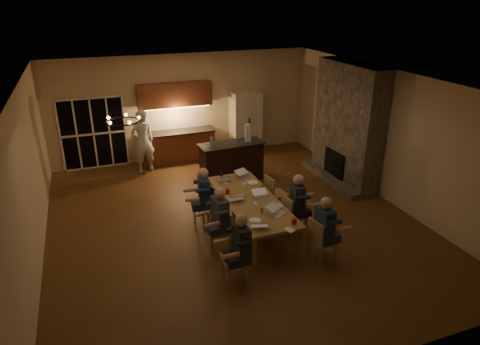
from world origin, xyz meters
name	(u,v)px	position (x,y,z in m)	size (l,w,h in m)	color
floor	(233,221)	(0.00, 0.00, 0.00)	(9.00, 9.00, 0.00)	brown
back_wall	(183,107)	(0.00, 4.52, 1.60)	(8.00, 0.04, 3.20)	beige
left_wall	(27,182)	(-4.02, 0.00, 1.60)	(0.04, 9.00, 3.20)	beige
right_wall	(387,136)	(4.02, 0.00, 1.60)	(0.04, 9.00, 3.20)	beige
ceiling	(232,80)	(0.00, 0.00, 3.22)	(8.00, 9.00, 0.04)	white
french_doors	(94,134)	(-2.70, 4.47, 1.05)	(1.86, 0.08, 2.10)	black
fireplace	(348,124)	(3.70, 1.20, 1.60)	(0.58, 2.50, 3.20)	#706858
kitchenette	(177,123)	(-0.30, 4.20, 1.20)	(2.24, 0.68, 2.40)	brown
refrigerator	(245,123)	(1.90, 4.15, 1.00)	(0.90, 0.68, 2.00)	beige
dining_table	(251,215)	(0.24, -0.51, 0.38)	(1.10, 2.93, 0.75)	#A07140
bar_island	(232,162)	(0.74, 2.20, 0.54)	(1.76, 0.68, 1.08)	black
chair_left_near	(234,258)	(-0.68, -2.03, 0.45)	(0.44, 0.44, 0.89)	#AD7E56
chair_left_mid	(221,230)	(-0.61, -1.03, 0.45)	(0.44, 0.44, 0.89)	#AD7E56
chair_left_far	(206,207)	(-0.62, 0.03, 0.45)	(0.44, 0.44, 0.89)	#AD7E56
chair_right_near	(323,240)	(1.13, -2.04, 0.45)	(0.44, 0.44, 0.89)	#AD7E56
chair_right_mid	(295,214)	(1.08, -0.94, 0.45)	(0.44, 0.44, 0.89)	#AD7E56
chair_right_far	(276,193)	(1.16, 0.15, 0.45)	(0.44, 0.44, 0.89)	#AD7E56
person_left_near	(241,249)	(-0.60, -2.16, 0.69)	(0.60, 0.60, 1.38)	#24262E
person_right_near	(324,230)	(1.09, -2.09, 0.69)	(0.60, 0.60, 1.38)	#1E334B
person_left_mid	(220,220)	(-0.62, -1.03, 0.69)	(0.60, 0.60, 1.38)	#3C4247
person_right_mid	(297,205)	(1.11, -0.97, 0.69)	(0.60, 0.60, 1.38)	#24262E
person_left_far	(204,197)	(-0.64, 0.05, 0.69)	(0.60, 0.60, 1.38)	#1E334B
standing_person	(143,141)	(-1.42, 3.67, 0.92)	(0.67, 0.44, 1.84)	white
chandelier	(123,121)	(-2.24, -0.59, 2.75)	(0.59, 0.59, 0.03)	black
laptop_a	(259,220)	(-0.03, -1.60, 0.86)	(0.32, 0.28, 0.23)	silver
laptop_b	(278,209)	(0.49, -1.32, 0.86)	(0.32, 0.28, 0.23)	silver
laptop_c	(235,194)	(-0.07, -0.38, 0.86)	(0.32, 0.28, 0.23)	silver
laptop_d	(261,194)	(0.45, -0.57, 0.86)	(0.32, 0.28, 0.23)	silver
laptop_e	(224,175)	(0.03, 0.67, 0.86)	(0.32, 0.28, 0.23)	silver
laptop_f	(244,173)	(0.51, 0.62, 0.86)	(0.32, 0.28, 0.23)	silver
mug_front	(255,206)	(0.18, -0.90, 0.80)	(0.07, 0.07, 0.10)	white
mug_mid	(244,186)	(0.32, 0.10, 0.80)	(0.08, 0.08, 0.10)	white
mug_back	(225,185)	(-0.07, 0.29, 0.80)	(0.09, 0.09, 0.10)	white
redcup_near	(294,221)	(0.63, -1.76, 0.81)	(0.10, 0.10, 0.12)	red
redcup_mid	(228,191)	(-0.14, -0.07, 0.81)	(0.08, 0.08, 0.12)	red
can_silver	(262,210)	(0.23, -1.13, 0.81)	(0.07, 0.07, 0.12)	#B2B2B7
can_cola	(221,174)	(0.03, 0.88, 0.81)	(0.06, 0.06, 0.12)	#3F0F0C
can_right	(262,188)	(0.64, -0.17, 0.81)	(0.07, 0.07, 0.12)	#B2B2B7
plate_near	(276,206)	(0.60, -1.00, 0.76)	(0.28, 0.28, 0.02)	white
plate_left	(255,220)	(-0.03, -1.40, 0.76)	(0.22, 0.22, 0.02)	white
plate_far	(253,182)	(0.60, 0.28, 0.76)	(0.25, 0.25, 0.02)	white
notepad	(289,230)	(0.44, -1.95, 0.76)	(0.14, 0.19, 0.01)	white
bar_bottle	(212,142)	(0.19, 2.19, 1.20)	(0.09, 0.09, 0.24)	#99999E
bar_blender	(248,133)	(1.23, 2.22, 1.32)	(0.15, 0.15, 0.47)	silver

